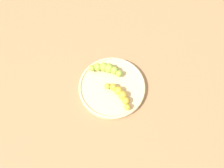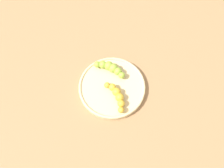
# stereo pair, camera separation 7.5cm
# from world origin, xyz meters

# --- Properties ---
(ground_plane) EXTENTS (2.40, 2.40, 0.00)m
(ground_plane) POSITION_xyz_m (0.00, 0.00, 0.00)
(ground_plane) COLOR #936D47
(fruit_bowl) EXTENTS (0.24, 0.24, 0.02)m
(fruit_bowl) POSITION_xyz_m (0.00, 0.00, 0.01)
(fruit_bowl) COLOR #D1B784
(fruit_bowl) RESTS_ON ground_plane
(banana_spotted) EXTENTS (0.06, 0.12, 0.03)m
(banana_spotted) POSITION_xyz_m (0.01, -0.04, 0.03)
(banana_spotted) COLOR gold
(banana_spotted) RESTS_ON fruit_bowl
(banana_green) EXTENTS (0.11, 0.08, 0.03)m
(banana_green) POSITION_xyz_m (0.00, 0.07, 0.04)
(banana_green) COLOR #8CAD38
(banana_green) RESTS_ON fruit_bowl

